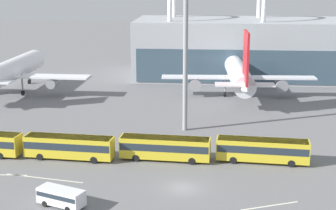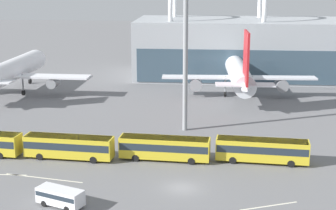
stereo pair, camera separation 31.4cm
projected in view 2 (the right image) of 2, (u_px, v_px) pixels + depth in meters
ground_plane at (182, 188)px, 63.22m from camera, size 440.00×440.00×0.00m
airliner_at_gate_near at (10, 71)px, 110.63m from camera, size 35.41×35.02×13.28m
airliner_at_gate_far at (239, 73)px, 108.56m from camera, size 32.45×35.98×15.32m
shuttle_bus_1 at (69, 146)px, 72.64m from camera, size 12.86×3.64×3.32m
shuttle_bus_2 at (165, 147)px, 72.13m from camera, size 12.84×3.49×3.32m
shuttle_bus_3 at (262, 149)px, 71.22m from camera, size 12.86×3.66×3.32m
service_van_foreground at (60, 196)px, 58.05m from camera, size 5.88×3.92×2.08m
floodlight_mast at (185, 49)px, 82.98m from camera, size 2.34×2.34×23.57m
lane_stripe_0 at (44, 178)px, 66.21m from camera, size 10.78×2.28×0.01m
lane_stripe_4 at (269, 206)px, 58.32m from camera, size 6.78×2.99×0.01m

